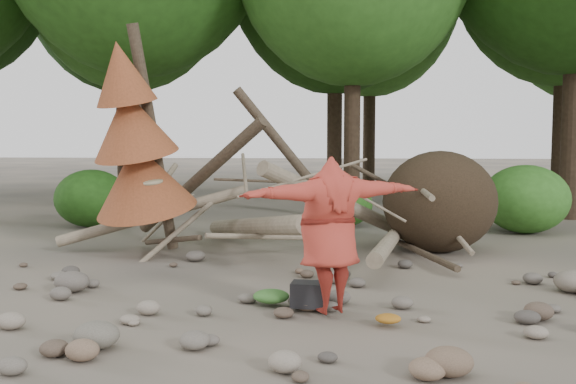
{
  "coord_description": "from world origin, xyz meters",
  "views": [
    {
      "loc": [
        0.62,
        -8.27,
        2.24
      ],
      "look_at": [
        -0.14,
        1.5,
        1.4
      ],
      "focal_mm": 40.0,
      "sensor_mm": 36.0,
      "label": 1
    }
  ],
  "objects": [
    {
      "name": "ground",
      "position": [
        0.0,
        0.0,
        0.0
      ],
      "size": [
        120.0,
        120.0,
        0.0
      ],
      "primitive_type": "plane",
      "color": "#514C44",
      "rests_on": "ground"
    },
    {
      "name": "cloth_orange",
      "position": [
        1.23,
        -0.8,
        0.06
      ],
      "size": [
        0.31,
        0.25,
        0.11
      ],
      "primitive_type": "ellipsoid",
      "color": "#9E621B",
      "rests_on": "ground"
    },
    {
      "name": "frisbee_thrower",
      "position": [
        0.53,
        -0.45,
        1.04
      ],
      "size": [
        3.63,
        1.61,
        1.93
      ],
      "color": "#AE3327",
      "rests_on": "ground"
    },
    {
      "name": "cloth_green",
      "position": [
        -0.25,
        0.02,
        0.09
      ],
      "size": [
        0.48,
        0.4,
        0.18
      ],
      "primitive_type": "ellipsoid",
      "color": "#366A2A",
      "rests_on": "ground"
    },
    {
      "name": "bush_right",
      "position": [
        5.0,
        7.0,
        0.8
      ],
      "size": [
        2.0,
        2.0,
        1.6
      ],
      "primitive_type": "ellipsoid",
      "color": "#377725",
      "rests_on": "ground"
    },
    {
      "name": "dead_conifer",
      "position": [
        -3.12,
        3.37,
        2.11
      ],
      "size": [
        2.06,
        2.16,
        4.35
      ],
      "color": "#4C3F30",
      "rests_on": "ground"
    },
    {
      "name": "boulder_mid_right",
      "position": [
        4.03,
        1.14,
        0.16
      ],
      "size": [
        0.54,
        0.49,
        0.32
      ],
      "primitive_type": "ellipsoid",
      "color": "gray",
      "rests_on": "ground"
    },
    {
      "name": "boulder_mid_left",
      "position": [
        -3.21,
        0.6,
        0.15
      ],
      "size": [
        0.51,
        0.45,
        0.3
      ],
      "primitive_type": "ellipsoid",
      "color": "#615951",
      "rests_on": "ground"
    },
    {
      "name": "deadfall_pile",
      "position": [
        2.02,
        4.24,
        0.95
      ],
      "size": [
        8.55,
        5.24,
        3.3
      ],
      "color": "#332619",
      "rests_on": "ground"
    },
    {
      "name": "boulder_front_right",
      "position": [
        1.68,
        -2.31,
        0.14
      ],
      "size": [
        0.46,
        0.41,
        0.28
      ],
      "primitive_type": "ellipsoid",
      "color": "brown",
      "rests_on": "ground"
    },
    {
      "name": "backpack",
      "position": [
        0.27,
        -0.15,
        0.16
      ],
      "size": [
        0.5,
        0.36,
        0.32
      ],
      "primitive_type": "cube",
      "rotation": [
        0.0,
        0.0,
        -0.11
      ],
      "color": "black",
      "rests_on": "ground"
    },
    {
      "name": "bush_left",
      "position": [
        -5.5,
        7.2,
        0.72
      ],
      "size": [
        1.8,
        1.8,
        1.44
      ],
      "primitive_type": "ellipsoid",
      "color": "#214F15",
      "rests_on": "ground"
    },
    {
      "name": "boulder_front_left",
      "position": [
        -1.92,
        -1.81,
        0.15
      ],
      "size": [
        0.49,
        0.44,
        0.29
      ],
      "primitive_type": "ellipsoid",
      "color": "#6B6559",
      "rests_on": "ground"
    },
    {
      "name": "bush_mid",
      "position": [
        0.8,
        7.8,
        0.56
      ],
      "size": [
        1.4,
        1.4,
        1.12
      ],
      "primitive_type": "ellipsoid",
      "color": "#2C641D",
      "rests_on": "ground"
    }
  ]
}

